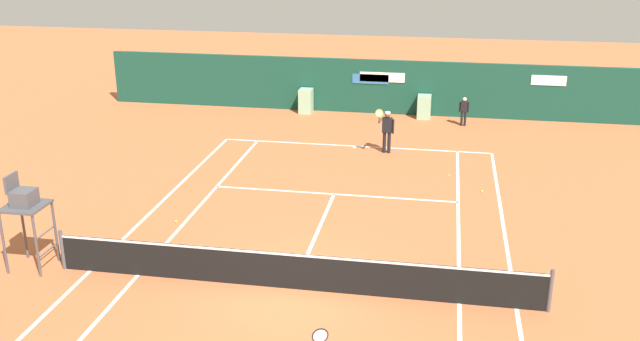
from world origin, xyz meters
TOP-DOWN VIEW (x-y plane):
  - ground_plane at (-0.00, 0.58)m, footprint 80.00×80.00m
  - tennis_net at (0.00, 0.00)m, footprint 12.10×0.10m
  - sponsor_back_wall at (-0.01, 16.97)m, footprint 25.00×1.02m
  - umpire_chair at (-6.85, -0.05)m, footprint 1.00×1.00m
  - player_on_baseline at (1.29, 11.07)m, footprint 0.69×0.67m
  - ball_kid_left_post at (4.25, 15.47)m, footprint 0.42×0.19m
  - tennis_ball_by_sideline at (-4.25, 3.31)m, footprint 0.07×0.07m
  - tennis_ball_near_service_line at (3.70, 8.80)m, footprint 0.07×0.07m
  - tennis_ball_mid_court at (4.77, 7.44)m, footprint 0.07×0.07m

SIDE VIEW (x-z plane):
  - ground_plane at x=0.00m, z-range 0.00..0.01m
  - tennis_ball_by_sideline at x=-4.25m, z-range 0.00..0.07m
  - tennis_ball_near_service_line at x=3.70m, z-range 0.00..0.07m
  - tennis_ball_mid_court at x=4.77m, z-range 0.00..0.07m
  - tennis_net at x=0.00m, z-range -0.02..1.05m
  - ball_kid_left_post at x=4.25m, z-range 0.10..1.37m
  - player_on_baseline at x=1.29m, z-range 0.06..1.91m
  - sponsor_back_wall at x=-0.01m, z-range -0.04..2.44m
  - umpire_chair at x=-6.85m, z-range 0.46..2.99m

